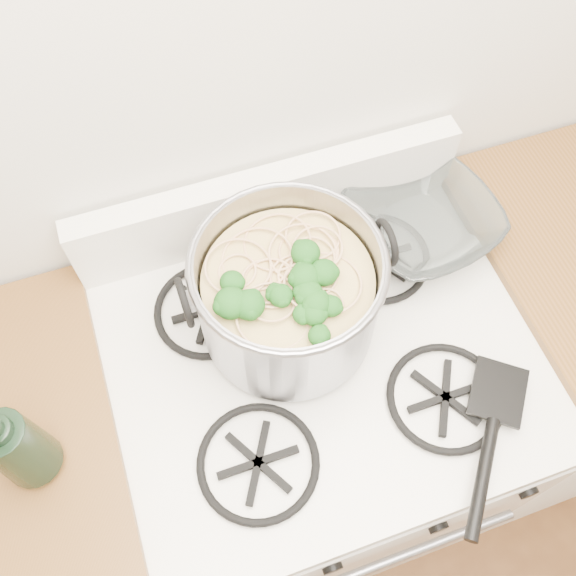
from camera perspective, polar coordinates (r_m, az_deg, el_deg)
The scene contains 6 objects.
gas_range at distance 1.60m, azimuth 2.33°, elevation -12.71°, with size 0.76×0.66×0.92m.
counter_left at distance 1.59m, azimuth -15.85°, elevation -17.63°, with size 0.25×0.65×0.92m.
stock_pot at distance 1.08m, azimuth -0.00°, elevation -0.64°, with size 0.35×0.32×0.22m.
spatula at distance 1.16m, azimuth 18.26°, elevation -8.63°, with size 0.29×0.31×0.02m, color black, non-canonical shape.
glass_bowl at distance 1.29m, azimuth 11.63°, elevation 5.45°, with size 0.11×0.11×0.03m, color white.
bottle at distance 1.05m, azimuth -23.34°, elevation -12.52°, with size 0.09×0.09×0.24m, color black.
Camera 1 is at (-0.21, 0.85, 1.97)m, focal length 40.00 mm.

